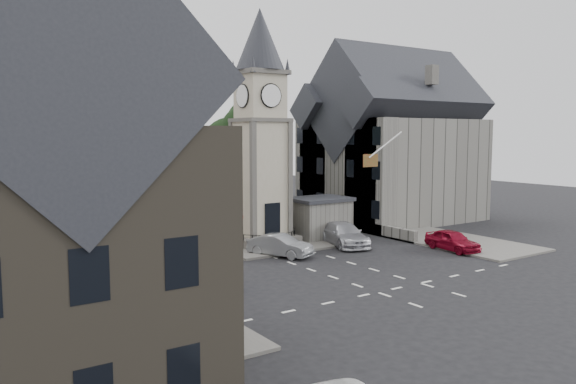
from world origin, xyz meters
TOP-DOWN VIEW (x-y plane):
  - ground at (0.00, 0.00)m, footprint 120.00×120.00m
  - pavement_west at (-12.50, 6.00)m, footprint 6.00×30.00m
  - pavement_east at (12.00, 8.00)m, footprint 6.00×26.00m
  - central_island at (1.50, 8.00)m, footprint 10.00×8.00m
  - road_markings at (0.00, -5.50)m, footprint 20.00×8.00m
  - clock_tower at (0.00, 7.99)m, footprint 4.86×4.86m
  - stone_shelter at (4.80, 7.50)m, footprint 4.30×3.30m
  - town_tree at (2.00, 13.00)m, footprint 7.20×7.20m
  - warning_sign_post at (-3.20, 5.43)m, footprint 0.70×0.19m
  - terrace_cream at (-15.50, 8.00)m, footprint 8.10×7.60m
  - terrace_tudor at (-15.50, 0.00)m, footprint 8.10×7.60m
  - building_sw_stone at (-17.00, -9.00)m, footprint 8.60×7.60m
  - backdrop_west at (-12.00, 28.00)m, footprint 20.00×10.00m
  - east_building at (15.59, 11.00)m, footprint 14.40×11.40m
  - east_boundary_wall at (9.20, 10.00)m, footprint 0.40×16.00m
  - flagpole at (8.00, 4.00)m, footprint 3.68×0.10m
  - car_west_blue at (-8.61, -0.30)m, footprint 4.30×3.32m
  - car_west_silver at (-9.86, 2.46)m, footprint 4.06×3.04m
  - car_west_grey at (-11.50, 3.87)m, footprint 5.85×4.72m
  - car_island_silver at (-1.00, 4.02)m, footprint 3.22×4.48m
  - car_island_east at (4.65, 4.50)m, footprint 3.56×5.74m
  - car_east_red at (9.49, -0.97)m, footprint 2.05×4.22m
  - pedestrian at (9.25, 8.90)m, footprint 0.64×0.47m

SIDE VIEW (x-z plane):
  - ground at x=0.00m, z-range 0.00..0.00m
  - road_markings at x=0.00m, z-range 0.00..0.01m
  - pavement_west at x=-12.50m, z-range 0.00..0.14m
  - pavement_east at x=12.00m, z-range 0.00..0.14m
  - central_island at x=1.50m, z-range 0.00..0.16m
  - east_boundary_wall at x=9.20m, z-range 0.00..0.90m
  - car_west_silver at x=-9.86m, z-range 0.00..1.28m
  - car_west_blue at x=-8.61m, z-range 0.00..1.37m
  - car_east_red at x=9.49m, z-range 0.00..1.39m
  - car_island_silver at x=-1.00m, z-range 0.00..1.40m
  - car_west_grey at x=-11.50m, z-range 0.00..1.48m
  - car_island_east at x=4.65m, z-range 0.00..1.55m
  - pedestrian at x=9.25m, z-range 0.00..1.64m
  - stone_shelter at x=4.80m, z-range 0.01..3.09m
  - warning_sign_post at x=-3.20m, z-range 0.60..3.45m
  - backdrop_west at x=-12.00m, z-range 0.00..8.00m
  - building_sw_stone at x=-17.00m, z-range 0.15..10.55m
  - terrace_tudor at x=-15.50m, z-range 0.19..12.19m
  - east_building at x=15.59m, z-range -0.04..12.56m
  - terrace_cream at x=-15.50m, z-range 0.18..12.98m
  - town_tree at x=2.00m, z-range 1.57..12.37m
  - flagpole at x=8.00m, z-range 5.63..8.37m
  - clock_tower at x=0.00m, z-range 0.00..16.25m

